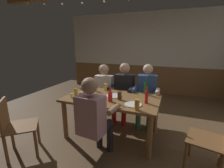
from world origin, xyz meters
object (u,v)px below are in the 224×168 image
(plate_1, at_px, (114,96))
(pint_glass_3, at_px, (76,92))
(bottle_0, at_px, (110,96))
(pint_glass_5, at_px, (86,90))
(dining_table, at_px, (112,103))
(bottle_1, at_px, (92,85))
(pint_glass_2, at_px, (81,96))
(bottle_2, at_px, (146,97))
(table_candle, at_px, (72,96))
(person_3, at_px, (94,117))
(chair_empty_near_left, at_px, (15,126))
(pint_glass_1, at_px, (120,96))
(pint_glass_4, at_px, (105,87))
(person_0, at_px, (103,88))
(plate_0, at_px, (133,104))
(pint_glass_0, at_px, (137,105))
(person_2, at_px, (146,93))
(condiment_caddy, at_px, (84,88))
(person_1, at_px, (123,89))
(bottle_3, at_px, (146,88))
(chair_empty_near_right, at_px, (214,140))

(plate_1, bearing_deg, pint_glass_3, -164.18)
(bottle_0, relative_size, pint_glass_5, 1.72)
(dining_table, bearing_deg, plate_1, 75.43)
(bottle_1, distance_m, pint_glass_2, 0.58)
(bottle_2, bearing_deg, table_candle, -169.59)
(person_3, relative_size, table_candle, 15.48)
(chair_empty_near_left, bearing_deg, pint_glass_2, 94.13)
(pint_glass_1, bearing_deg, pint_glass_4, 136.69)
(table_candle, height_order, pint_glass_3, pint_glass_3)
(chair_empty_near_left, xyz_separation_m, pint_glass_3, (0.49, 0.88, 0.32))
(bottle_1, height_order, pint_glass_1, bottle_1)
(dining_table, xyz_separation_m, person_0, (-0.48, 0.69, 0.03))
(person_0, xyz_separation_m, plate_0, (0.91, -0.90, 0.08))
(person_3, bearing_deg, chair_empty_near_left, -158.46)
(pint_glass_4, bearing_deg, chair_empty_near_left, -122.80)
(pint_glass_0, bearing_deg, table_candle, 175.46)
(dining_table, xyz_separation_m, pint_glass_2, (-0.43, -0.28, 0.17))
(pint_glass_1, bearing_deg, bottle_1, 153.96)
(table_candle, xyz_separation_m, pint_glass_2, (0.19, 0.01, 0.02))
(person_3, bearing_deg, bottle_2, 52.48)
(pint_glass_4, bearing_deg, person_3, -74.96)
(person_2, distance_m, bottle_1, 1.12)
(condiment_caddy, bearing_deg, chair_empty_near_left, -108.96)
(dining_table, xyz_separation_m, bottle_0, (0.05, -0.19, 0.19))
(pint_glass_5, bearing_deg, dining_table, -3.90)
(pint_glass_2, bearing_deg, person_0, 92.77)
(pint_glass_5, bearing_deg, pint_glass_0, -21.60)
(pint_glass_2, bearing_deg, pint_glass_5, 105.64)
(person_2, height_order, bottle_1, person_2)
(person_1, distance_m, bottle_1, 0.69)
(person_0, bearing_deg, bottle_3, 157.42)
(dining_table, bearing_deg, bottle_3, 36.05)
(person_1, distance_m, person_3, 1.38)
(person_0, height_order, pint_glass_0, person_0)
(bottle_0, xyz_separation_m, bottle_3, (0.47, 0.57, 0.03))
(person_1, bearing_deg, dining_table, 92.62)
(person_2, relative_size, pint_glass_1, 9.23)
(table_candle, xyz_separation_m, pint_glass_1, (0.78, 0.23, 0.03))
(bottle_2, bearing_deg, plate_0, -139.42)
(pint_glass_3, bearing_deg, pint_glass_4, 51.01)
(chair_empty_near_left, height_order, pint_glass_4, chair_empty_near_left)
(person_1, xyz_separation_m, bottle_0, (0.05, -0.89, 0.13))
(person_0, xyz_separation_m, person_3, (0.49, -1.37, 0.02))
(plate_1, height_order, bottle_0, bottle_0)
(dining_table, height_order, person_0, person_0)
(person_0, xyz_separation_m, bottle_0, (0.53, -0.88, 0.16))
(person_0, height_order, chair_empty_near_right, person_0)
(person_1, bearing_deg, condiment_caddy, 34.31)
(bottle_1, bearing_deg, person_1, 37.02)
(plate_0, bearing_deg, plate_1, 146.00)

